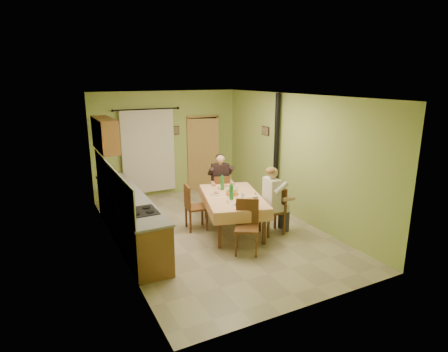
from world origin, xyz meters
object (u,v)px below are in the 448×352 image
chair_far (221,201)px  chair_left (196,216)px  chair_right (273,220)px  dining_table (233,213)px  chair_near (247,238)px  stove_flue (276,168)px  man_far (221,177)px  man_right (273,193)px

chair_far → chair_left: chair_left is taller
chair_right → dining_table: bearing=55.5°
chair_far → chair_right: (0.41, -1.58, 0.00)m
chair_near → stove_flue: bearing=-103.8°
man_far → man_right: same height
chair_left → man_right: 1.72m
chair_right → chair_near: bearing=123.7°
man_far → chair_right: bearing=-61.0°
chair_left → chair_far: bearing=132.5°
chair_left → man_far: 1.28m
chair_right → man_right: bearing=90.0°
dining_table → stove_flue: size_ratio=0.77×
dining_table → chair_right: (0.66, -0.53, -0.09)m
chair_right → man_right: size_ratio=0.71×
chair_far → man_right: man_right is taller
man_far → stove_flue: size_ratio=0.50×
dining_table → chair_far: chair_far is taller
chair_near → chair_left: 1.50m
dining_table → chair_right: size_ratio=2.19×
man_far → stove_flue: (1.30, -0.37, 0.15)m
chair_right → man_right: (-0.01, 0.00, 0.59)m
chair_far → stove_flue: size_ratio=0.33×
dining_table → man_right: (0.64, -0.53, 0.50)m
chair_near → chair_far: bearing=-71.4°
man_far → man_right: bearing=-61.5°
dining_table → man_far: man_far is taller
chair_right → man_right: 0.59m
man_far → chair_left: bearing=-129.8°
chair_far → man_far: (0.00, 0.01, 0.59)m
chair_near → chair_left: (-0.40, 1.45, -0.00)m
dining_table → chair_near: chair_near is taller
chair_far → chair_right: chair_right is taller
chair_right → chair_left: size_ratio=1.00×
chair_far → man_right: (0.40, -1.58, 0.59)m
dining_table → chair_near: size_ratio=2.19×
man_far → stove_flue: bearing=-1.3°
dining_table → chair_near: bearing=-89.0°
dining_table → man_right: size_ratio=1.55×
dining_table → chair_right: bearing=-23.5°
chair_near → chair_left: bearing=-42.0°
dining_table → man_far: (0.25, 1.06, 0.50)m
chair_near → chair_left: chair_near is taller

